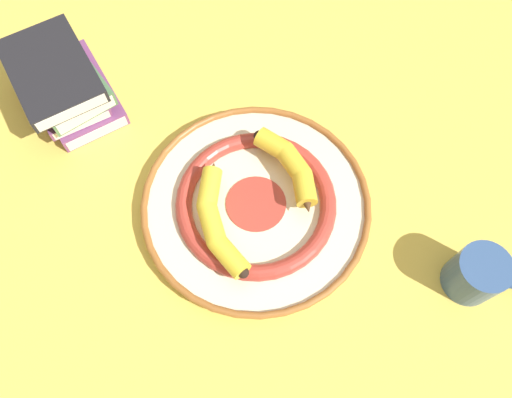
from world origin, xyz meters
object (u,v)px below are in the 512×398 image
decorative_bowl (256,204)px  banana_b (291,166)px  banana_a (216,220)px  book_stack (64,84)px  coffee_mug (478,274)px

decorative_bowl → banana_b: 0.09m
banana_a → book_stack: bearing=-149.9°
decorative_bowl → banana_b: banana_b is taller
banana_a → banana_b: size_ratio=1.23×
book_stack → coffee_mug: 0.77m
decorative_bowl → coffee_mug: 0.37m
decorative_bowl → coffee_mug: bearing=56.1°
decorative_bowl → book_stack: 0.41m
banana_a → coffee_mug: 0.42m
banana_b → coffee_mug: bearing=-153.9°
banana_b → book_stack: (-0.26, -0.36, -0.00)m
decorative_bowl → book_stack: book_stack is taller
banana_b → decorative_bowl: bearing=100.7°
decorative_bowl → banana_b: size_ratio=2.28×
decorative_bowl → coffee_mug: coffee_mug is taller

